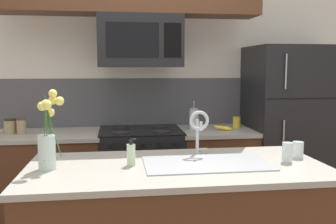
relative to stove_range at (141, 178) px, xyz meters
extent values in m
cube|color=silver|center=(0.30, 0.38, 0.84)|extent=(5.20, 0.10, 2.60)
cube|color=#4C4C51|center=(0.00, 0.32, 0.69)|extent=(3.21, 0.01, 0.48)
cube|color=#4C2B19|center=(-0.82, 0.00, -0.02)|extent=(0.88, 0.62, 0.88)
cube|color=#9E998E|center=(-0.82, 0.00, 0.43)|extent=(0.91, 0.65, 0.03)
cube|color=#4C2B19|center=(0.72, 0.00, -0.02)|extent=(0.69, 0.62, 0.88)
cube|color=#9E998E|center=(0.72, 0.00, 0.43)|extent=(0.72, 0.65, 0.03)
cube|color=black|center=(0.00, 0.00, -0.01)|extent=(0.76, 0.62, 0.91)
cube|color=black|center=(0.00, 0.00, 0.45)|extent=(0.76, 0.62, 0.01)
cylinder|color=black|center=(-0.18, -0.14, 0.46)|extent=(0.15, 0.15, 0.01)
cylinder|color=black|center=(0.18, -0.14, 0.46)|extent=(0.15, 0.15, 0.01)
cylinder|color=black|center=(-0.18, 0.14, 0.46)|extent=(0.15, 0.15, 0.01)
cylinder|color=black|center=(0.18, 0.14, 0.46)|extent=(0.15, 0.15, 0.01)
cylinder|color=black|center=(-0.27, -0.32, 0.39)|extent=(0.03, 0.02, 0.03)
cylinder|color=black|center=(-0.14, -0.32, 0.39)|extent=(0.03, 0.02, 0.03)
cylinder|color=black|center=(0.00, -0.32, 0.39)|extent=(0.03, 0.02, 0.03)
cylinder|color=black|center=(0.14, -0.32, 0.39)|extent=(0.03, 0.02, 0.03)
cylinder|color=black|center=(0.27, -0.32, 0.39)|extent=(0.03, 0.02, 0.03)
cube|color=black|center=(0.00, -0.02, 1.27)|extent=(0.74, 0.40, 0.46)
cube|color=black|center=(-0.07, -0.22, 1.27)|extent=(0.45, 0.00, 0.29)
cube|color=black|center=(0.27, -0.22, 1.27)|extent=(0.15, 0.00, 0.29)
cube|color=black|center=(1.51, 0.02, 0.39)|extent=(0.88, 0.72, 1.70)
cube|color=black|center=(1.51, -0.34, 0.76)|extent=(0.84, 0.00, 0.01)
cylinder|color=#99999E|center=(1.24, -0.36, 1.00)|extent=(0.01, 0.01, 0.31)
cylinder|color=#99999E|center=(1.24, -0.36, 0.25)|extent=(0.01, 0.01, 0.65)
cylinder|color=#997F5B|center=(-1.16, 0.02, 0.51)|extent=(0.11, 0.11, 0.12)
cylinder|color=black|center=(-1.16, 0.02, 0.57)|extent=(0.10, 0.10, 0.01)
cylinder|color=#997F5B|center=(-1.06, -0.02, 0.51)|extent=(0.08, 0.08, 0.13)
cylinder|color=#4C331E|center=(-1.06, -0.02, 0.58)|extent=(0.08, 0.08, 0.01)
ellipsoid|color=yellow|center=(0.77, -0.07, 0.47)|extent=(0.17, 0.11, 0.05)
ellipsoid|color=yellow|center=(0.78, -0.05, 0.47)|extent=(0.18, 0.05, 0.06)
ellipsoid|color=yellow|center=(0.78, -0.07, 0.47)|extent=(0.18, 0.06, 0.06)
ellipsoid|color=yellow|center=(0.79, -0.05, 0.47)|extent=(0.17, 0.10, 0.06)
cylinder|color=brown|center=(0.78, -0.06, 0.50)|extent=(0.02, 0.02, 0.03)
cylinder|color=silver|center=(0.52, 0.06, 0.54)|extent=(0.09, 0.09, 0.18)
cylinder|color=#A3A3AA|center=(0.52, 0.06, 0.64)|extent=(0.08, 0.08, 0.02)
cylinder|color=#A3A3AA|center=(0.52, 0.06, 0.67)|extent=(0.01, 0.01, 0.05)
sphere|color=#A3A3AA|center=(0.52, 0.06, 0.71)|extent=(0.02, 0.02, 0.02)
cylinder|color=gold|center=(0.94, 0.05, 0.50)|extent=(0.08, 0.08, 0.11)
cube|color=#9E998E|center=(0.14, -1.25, 0.43)|extent=(1.81, 0.86, 0.03)
cube|color=#ADAFB5|center=(0.32, -1.25, 0.45)|extent=(0.76, 0.44, 0.01)
cube|color=#ADAFB5|center=(0.15, -1.25, 0.37)|extent=(0.30, 0.33, 0.15)
cube|color=#ADAFB5|center=(0.50, -1.25, 0.37)|extent=(0.30, 0.33, 0.15)
cylinder|color=#B7BABF|center=(0.32, -0.99, 0.46)|extent=(0.04, 0.04, 0.02)
cylinder|color=#B7BABF|center=(0.32, -0.99, 0.58)|extent=(0.02, 0.02, 0.22)
torus|color=#B7BABF|center=(0.32, -1.04, 0.69)|extent=(0.13, 0.02, 0.13)
cylinder|color=#B7BABF|center=(0.32, -1.10, 0.66)|extent=(0.02, 0.02, 0.06)
cube|color=#B7BABF|center=(0.36, -0.99, 0.48)|extent=(0.07, 0.01, 0.01)
cylinder|color=beige|center=(-0.14, -1.23, 0.51)|extent=(0.05, 0.05, 0.13)
cylinder|color=black|center=(-0.14, -1.23, 0.59)|extent=(0.02, 0.02, 0.02)
cube|color=black|center=(-0.12, -1.23, 0.61)|extent=(0.03, 0.01, 0.01)
cylinder|color=silver|center=(0.83, -1.28, 0.51)|extent=(0.07, 0.07, 0.12)
cylinder|color=silver|center=(0.95, -1.18, 0.50)|extent=(0.07, 0.07, 0.11)
cylinder|color=silver|center=(-0.62, -1.24, 0.55)|extent=(0.10, 0.10, 0.20)
cylinder|color=silver|center=(-0.62, -1.24, 0.48)|extent=(0.09, 0.09, 0.06)
cylinder|color=#386B2D|center=(-0.61, -1.22, 0.64)|extent=(0.03, 0.05, 0.27)
sphere|color=#EFE066|center=(-0.60, -1.20, 0.78)|extent=(0.05, 0.05, 0.05)
cylinder|color=#386B2D|center=(-0.62, -1.27, 0.67)|extent=(0.02, 0.05, 0.32)
sphere|color=#EFE066|center=(-0.61, -1.29, 0.83)|extent=(0.06, 0.06, 0.06)
cylinder|color=#386B2D|center=(-0.63, -1.27, 0.67)|extent=(0.01, 0.05, 0.31)
sphere|color=#EFE066|center=(-0.63, -1.29, 0.82)|extent=(0.05, 0.05, 0.05)
cylinder|color=#386B2D|center=(-0.58, -1.23, 0.68)|extent=(0.08, 0.04, 0.33)
sphere|color=#EFE066|center=(-0.55, -1.21, 0.84)|extent=(0.05, 0.05, 0.05)
cylinder|color=#386B2D|center=(-0.61, -1.21, 0.70)|extent=(0.04, 0.07, 0.37)
sphere|color=#EFE066|center=(-0.59, -1.18, 0.88)|extent=(0.05, 0.05, 0.05)
cylinder|color=#386B2D|center=(-0.61, -1.20, 0.68)|extent=(0.03, 0.09, 0.32)
sphere|color=#EFE066|center=(-0.59, -1.16, 0.84)|extent=(0.05, 0.05, 0.05)
camera|label=1|loc=(-0.22, -3.44, 1.04)|focal=40.00mm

